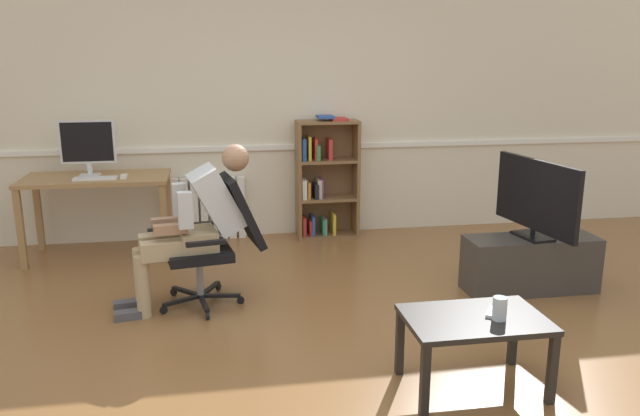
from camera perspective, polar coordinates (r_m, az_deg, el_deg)
ground_plane at (r=4.12m, az=-0.09°, el=-12.42°), size 18.00×18.00×0.00m
back_wall at (r=6.34m, az=-4.11°, el=9.52°), size 12.00×0.13×2.70m
computer_desk at (r=6.01m, az=-19.96°, el=1.78°), size 1.30×0.66×0.76m
imac_monitor at (r=6.04m, az=-20.72°, el=5.56°), size 0.49×0.14×0.51m
keyboard at (r=5.85m, az=-20.08°, el=2.60°), size 0.38×0.12×0.02m
computer_mouse at (r=5.83m, az=-17.69°, el=2.81°), size 0.06×0.10×0.03m
bookshelf at (r=6.30m, az=0.35°, el=2.63°), size 0.63×0.29×1.25m
radiator at (r=6.37m, az=-10.24°, el=-0.04°), size 0.73×0.08×0.64m
office_chair at (r=4.66m, az=-9.38°, el=-2.56°), size 0.80×0.63×0.97m
person_seated at (r=4.60m, az=-11.56°, el=-1.27°), size 1.04×0.48×1.20m
tv_stand at (r=5.19m, az=18.87°, el=-4.92°), size 1.04×0.36×0.44m
tv_screen at (r=5.05m, az=19.37°, el=0.95°), size 0.24×0.96×0.62m
coffee_table at (r=3.57m, az=14.10°, el=-10.61°), size 0.77×0.51×0.43m
drinking_glass at (r=3.52m, az=16.29°, el=-8.92°), size 0.08×0.08×0.13m
spare_remote at (r=3.61m, az=15.53°, el=-9.24°), size 0.11×0.15×0.02m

